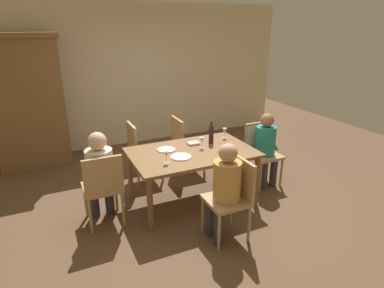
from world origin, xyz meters
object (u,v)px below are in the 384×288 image
object	(u,v)px
dining_table	(192,157)
chair_near	(233,193)
wine_bottle_tall_green	(211,133)
dinner_plate_guest_left	(166,150)
chair_far_right	(184,141)
wine_glass_near_right	(202,140)
chair_left_end	(103,185)
wine_glass_near_left	(166,155)
chair_far_left	(140,148)
person_man_guest	(100,171)
person_woman_host	(266,145)
dinner_plate_host	(181,157)
wine_glass_centre	(225,131)
chair_right_end	(260,144)
armoire_cabinet	(28,102)
person_man_bearded	(225,185)

from	to	relation	value
dining_table	chair_near	world-z (taller)	chair_near
wine_bottle_tall_green	dinner_plate_guest_left	distance (m)	0.68
chair_far_right	wine_glass_near_right	size ratio (longest dim) A/B	6.17
chair_near	chair_left_end	bearing A→B (deg)	57.65
chair_left_end	wine_glass_near_left	size ratio (longest dim) A/B	6.17
chair_far_left	person_man_guest	size ratio (longest dim) A/B	0.80
chair_far_left	dining_table	bearing A→B (deg)	26.73
wine_bottle_tall_green	wine_glass_near_right	bearing A→B (deg)	-151.60
chair_far_right	person_woman_host	world-z (taller)	person_woman_host
wine_glass_near_right	dinner_plate_host	xyz separation A→B (m)	(-0.38, -0.18, -0.10)
chair_near	wine_glass_near_right	distance (m)	1.00
wine_bottle_tall_green	wine_glass_centre	xyz separation A→B (m)	(0.29, 0.12, -0.04)
person_woman_host	dinner_plate_host	size ratio (longest dim) A/B	4.18
chair_near	dinner_plate_guest_left	xyz separation A→B (m)	(-0.38, 1.07, 0.20)
dinner_plate_guest_left	wine_glass_near_right	bearing A→B (deg)	-15.05
person_woman_host	wine_bottle_tall_green	distance (m)	0.87
chair_right_end	person_woman_host	world-z (taller)	person_woman_host
dining_table	chair_near	bearing A→B (deg)	-84.43
armoire_cabinet	chair_far_right	size ratio (longest dim) A/B	2.37
chair_right_end	wine_glass_near_left	distance (m)	1.68
chair_right_end	dining_table	bearing A→B (deg)	5.95
dining_table	chair_near	size ratio (longest dim) A/B	1.75
wine_bottle_tall_green	dinner_plate_guest_left	size ratio (longest dim) A/B	1.28
chair_far_left	wine_glass_near_right	xyz separation A→B (m)	(0.62, -0.84, 0.30)
chair_far_right	wine_glass_near_left	distance (m)	1.36
dinner_plate_host	chair_near	bearing A→B (deg)	-68.60
chair_far_left	person_woman_host	size ratio (longest dim) A/B	0.83
armoire_cabinet	dinner_plate_host	size ratio (longest dim) A/B	8.27
armoire_cabinet	wine_bottle_tall_green	xyz separation A→B (m)	(2.28, -2.10, -0.23)
chair_near	person_man_bearded	size ratio (longest dim) A/B	0.81
wine_glass_centre	dinner_plate_host	xyz separation A→B (m)	(-0.87, -0.41, -0.10)
chair_far_left	person_woman_host	distance (m)	1.88
person_woman_host	chair_right_end	bearing A→B (deg)	-90.00
person_man_guest	wine_glass_centre	distance (m)	1.87
chair_far_right	wine_glass_near_left	world-z (taller)	chair_far_right
dining_table	chair_far_left	size ratio (longest dim) A/B	1.75
armoire_cabinet	chair_right_end	world-z (taller)	armoire_cabinet
chair_right_end	wine_bottle_tall_green	bearing A→B (deg)	-2.73
chair_left_end	person_man_guest	bearing A→B (deg)	90.00
chair_right_end	wine_glass_centre	xyz separation A→B (m)	(-0.53, 0.16, 0.24)
person_man_bearded	dinner_plate_host	distance (m)	0.79
chair_near	wine_glass_centre	xyz separation A→B (m)	(0.57, 1.17, 0.30)
chair_far_left	wine_bottle_tall_green	bearing A→B (deg)	48.25
chair_far_right	wine_glass_near_right	world-z (taller)	chair_far_right
person_woman_host	dinner_plate_host	distance (m)	1.41
wine_glass_near_right	person_woman_host	bearing A→B (deg)	-4.58
armoire_cabinet	wine_glass_centre	world-z (taller)	armoire_cabinet
chair_left_end	wine_bottle_tall_green	size ratio (longest dim) A/B	2.92
chair_right_end	chair_left_end	distance (m)	2.38
chair_left_end	wine_glass_near_left	xyz separation A→B (m)	(0.75, -0.13, 0.30)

